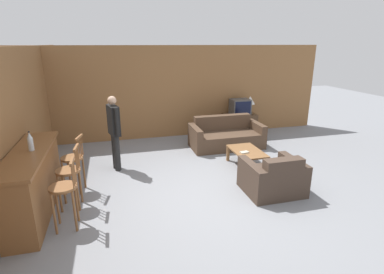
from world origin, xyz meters
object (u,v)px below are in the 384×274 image
bar_chair_mid (70,175)px  armchair_near (273,178)px  tv (240,107)px  table_lamp (250,101)px  bar_chair_far (73,162)px  person_by_window (114,129)px  couch_far (226,136)px  coffee_table (247,153)px  bar_chair_near (65,192)px  book_on_table (244,152)px  bottle (30,142)px  tv_unit (239,124)px

bar_chair_mid → armchair_near: (3.51, -0.41, -0.30)m
tv → table_lamp: bearing=0.5°
bar_chair_far → person_by_window: person_by_window is taller
bar_chair_mid → bar_chair_far: 0.58m
couch_far → armchair_near: 2.65m
bar_chair_far → tv: size_ratio=1.95×
armchair_near → coffee_table: bearing=87.7°
bar_chair_near → armchair_near: size_ratio=1.06×
bar_chair_near → table_lamp: table_lamp is taller
couch_far → book_on_table: couch_far is taller
bar_chair_near → bar_chair_mid: size_ratio=1.00×
bottle → bar_chair_near: bearing=-51.8°
bar_chair_mid → coffee_table: 3.67m
coffee_table → table_lamp: size_ratio=1.87×
book_on_table → couch_far: bearing=83.6°
bar_chair_near → tv_unit: bearing=40.6°
bar_chair_mid → couch_far: 4.26m
bar_chair_near → book_on_table: 3.69m
tv_unit → person_by_window: bearing=-154.5°
tv → couch_far: bearing=-130.3°
bar_chair_far → armchair_near: 3.66m
armchair_near → coffee_table: size_ratio=1.04×
bar_chair_mid → tv_unit: (4.41, 3.18, -0.27)m
tv_unit → table_lamp: size_ratio=1.84×
tv_unit → tv: tv is taller
tv → person_by_window: size_ratio=0.34×
couch_far → bar_chair_far: bearing=-155.4°
bar_chair_near → bar_chair_mid: bearing=90.0°
bar_chair_far → armchair_near: bearing=-15.8°
bottle → book_on_table: (3.94, 0.68, -0.80)m
tv → table_lamp: table_lamp is taller
bottle → person_by_window: size_ratio=0.19×
bar_chair_near → table_lamp: size_ratio=2.06×
bar_chair_near → tv: tv is taller
coffee_table → tv: size_ratio=1.77×
bottle → person_by_window: 1.92m
coffee_table → bar_chair_near: bearing=-158.1°
bar_chair_far → tv: bearing=30.5°
couch_far → book_on_table: size_ratio=9.36×
armchair_near → table_lamp: table_lamp is taller
tv_unit → book_on_table: tv_unit is taller
tv → book_on_table: (-0.97, -2.47, -0.46)m
tv_unit → table_lamp: (0.31, -0.00, 0.70)m
coffee_table → tv: (0.85, 2.36, 0.52)m
tv → person_by_window: 4.04m
tv → bottle: (-4.91, -3.15, 0.34)m
coffee_table → bar_chair_far: bearing=-176.1°
armchair_near → person_by_window: (-2.75, 1.86, 0.63)m
bottle → table_lamp: 6.11m
coffee_table → table_lamp: (1.17, 2.36, 0.69)m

